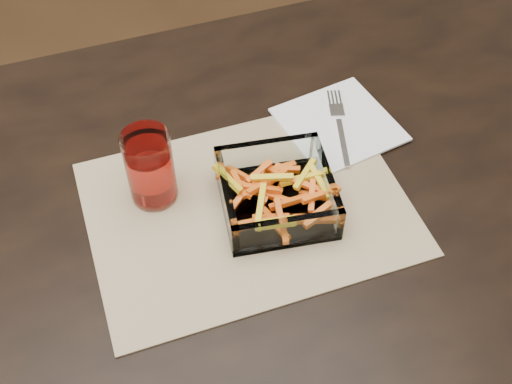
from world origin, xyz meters
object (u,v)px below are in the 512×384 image
tumbler (150,170)px  fork (339,124)px  dining_table (196,262)px  glass_bowl (276,195)px

tumbler → fork: (0.31, 0.04, -0.05)m
dining_table → glass_bowl: (0.13, -0.01, 0.12)m
dining_table → fork: 0.31m
fork → tumbler: bearing=-156.3°
tumbler → fork: bearing=7.1°
dining_table → tumbler: 0.17m
dining_table → fork: bearing=22.0°
glass_bowl → dining_table: bearing=177.6°
glass_bowl → tumbler: size_ratio=1.46×
dining_table → glass_bowl: glass_bowl is taller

